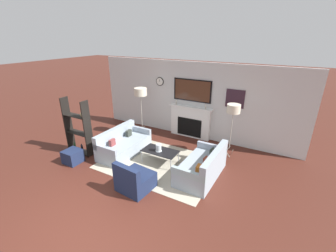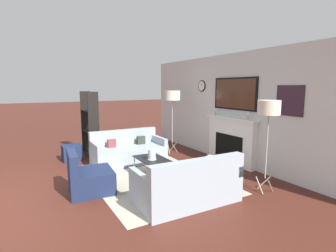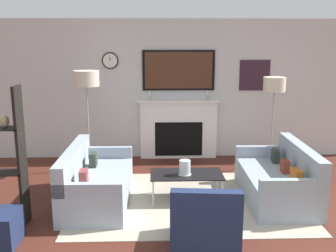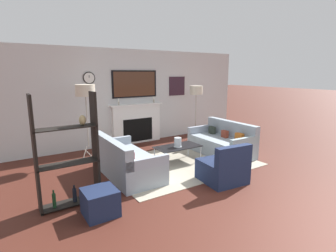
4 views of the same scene
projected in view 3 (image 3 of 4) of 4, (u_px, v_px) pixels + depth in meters
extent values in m
cube|color=silver|center=(178.00, 90.00, 7.71)|extent=(7.54, 0.07, 2.70)
cube|color=white|center=(178.00, 130.00, 7.76)|extent=(1.50, 0.16, 1.12)
cube|color=black|center=(179.00, 139.00, 7.71)|extent=(0.93, 0.01, 0.67)
cube|color=white|center=(179.00, 101.00, 7.62)|extent=(1.62, 0.22, 0.04)
cylinder|color=#B2AD9E|center=(150.00, 98.00, 7.56)|extent=(0.04, 0.04, 0.10)
cylinder|color=white|center=(150.00, 93.00, 7.54)|extent=(0.03, 0.03, 0.09)
cylinder|color=#B2AD9E|center=(208.00, 98.00, 7.59)|extent=(0.04, 0.04, 0.10)
cylinder|color=white|center=(208.00, 93.00, 7.57)|extent=(0.03, 0.03, 0.09)
cube|color=black|center=(179.00, 70.00, 7.58)|extent=(1.40, 0.04, 0.78)
cube|color=#4C2D1E|center=(179.00, 70.00, 7.56)|extent=(1.30, 0.01, 0.70)
cylinder|color=black|center=(110.00, 61.00, 7.49)|extent=(0.31, 0.02, 0.31)
cylinder|color=silver|center=(110.00, 61.00, 7.48)|extent=(0.27, 0.00, 0.27)
cube|color=black|center=(110.00, 59.00, 7.47)|extent=(0.01, 0.00, 0.07)
cube|color=#341F2C|center=(255.00, 75.00, 7.65)|extent=(0.59, 0.02, 0.59)
cube|color=#ABA38D|center=(187.00, 200.00, 5.74)|extent=(3.27, 2.36, 0.01)
cube|color=#919FAA|center=(99.00, 188.00, 5.66)|extent=(0.88, 1.77, 0.42)
cube|color=#919FAA|center=(73.00, 162.00, 5.56)|extent=(0.18, 1.77, 0.38)
cube|color=#8F9BAA|center=(106.00, 152.00, 6.41)|extent=(0.86, 0.11, 0.18)
cube|color=#919AAA|center=(87.00, 190.00, 4.78)|extent=(0.86, 0.11, 0.18)
cube|color=#30342D|center=(93.00, 160.00, 5.97)|extent=(0.10, 0.21, 0.21)
cube|color=brown|center=(84.00, 177.00, 5.21)|extent=(0.11, 0.20, 0.20)
cube|color=#919FAA|center=(275.00, 186.00, 5.74)|extent=(0.91, 1.69, 0.42)
cube|color=#919FAA|center=(301.00, 159.00, 5.66)|extent=(0.19, 1.68, 0.40)
cube|color=#8DA0A6|center=(294.00, 186.00, 4.91)|extent=(0.88, 0.12, 0.18)
cube|color=#939BAC|center=(262.00, 151.00, 6.45)|extent=(0.88, 0.12, 0.18)
cube|color=#B0591D|center=(297.00, 177.00, 5.20)|extent=(0.11, 0.21, 0.21)
cube|color=brown|center=(285.00, 166.00, 5.68)|extent=(0.11, 0.19, 0.18)
cube|color=#2C342C|center=(276.00, 156.00, 6.16)|extent=(0.12, 0.21, 0.20)
cube|color=#1A2545|center=(205.00, 228.00, 4.47)|extent=(0.82, 0.82, 0.41)
cube|color=#1A2545|center=(206.00, 208.00, 4.09)|extent=(0.76, 0.21, 0.37)
cube|color=black|center=(187.00, 174.00, 5.72)|extent=(1.05, 0.56, 0.02)
cylinder|color=#B7B7BC|center=(153.00, 194.00, 5.51)|extent=(0.02, 0.02, 0.38)
cylinder|color=#B7B7BC|center=(222.00, 193.00, 5.55)|extent=(0.02, 0.02, 0.38)
cylinder|color=#B7B7BC|center=(153.00, 182.00, 5.98)|extent=(0.02, 0.02, 0.38)
cylinder|color=#B7B7BC|center=(217.00, 181.00, 6.01)|extent=(0.02, 0.02, 0.38)
cylinder|color=silver|center=(185.00, 167.00, 5.66)|extent=(0.16, 0.16, 0.22)
cylinder|color=silver|center=(185.00, 171.00, 5.67)|extent=(0.09, 0.09, 0.12)
cylinder|color=silver|center=(185.00, 174.00, 5.69)|extent=(0.19, 0.19, 0.01)
cylinder|color=#9E998E|center=(96.00, 162.00, 7.14)|extent=(0.09, 0.23, 0.29)
cylinder|color=#9E998E|center=(86.00, 161.00, 7.17)|extent=(0.17, 0.19, 0.29)
cylinder|color=#9E998E|center=(88.00, 164.00, 7.00)|extent=(0.23, 0.07, 0.29)
cylinder|color=#9E998E|center=(88.00, 121.00, 6.94)|extent=(0.02, 0.02, 1.24)
cylinder|color=beige|center=(86.00, 78.00, 6.78)|extent=(0.44, 0.44, 0.27)
cylinder|color=#9E998E|center=(275.00, 160.00, 7.25)|extent=(0.09, 0.23, 0.27)
cylinder|color=#9E998E|center=(265.00, 160.00, 7.29)|extent=(0.17, 0.19, 0.27)
cylinder|color=#9E998E|center=(270.00, 163.00, 7.11)|extent=(0.23, 0.07, 0.27)
cylinder|color=#9E998E|center=(272.00, 123.00, 7.07)|extent=(0.02, 0.02, 1.16)
cylinder|color=beige|center=(274.00, 84.00, 6.92)|extent=(0.39, 0.39, 0.25)
cube|color=black|center=(22.00, 156.00, 4.87)|extent=(0.04, 0.28, 1.77)
ellipsoid|color=tan|center=(5.00, 121.00, 4.78)|extent=(0.11, 0.11, 0.16)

